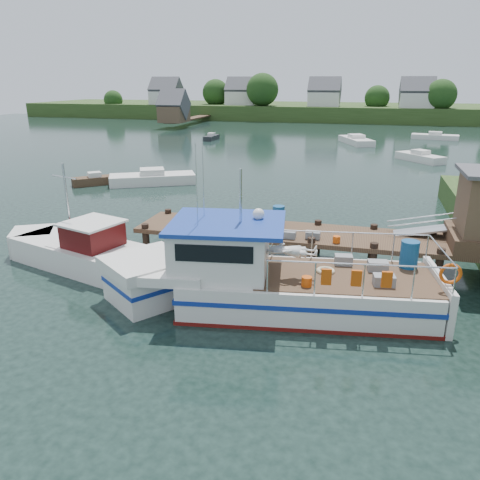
% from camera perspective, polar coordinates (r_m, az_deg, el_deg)
% --- Properties ---
extents(ground_plane, '(160.00, 160.00, 0.00)m').
position_cam_1_polar(ground_plane, '(21.49, 3.62, -2.25)').
color(ground_plane, black).
extents(far_shore, '(140.00, 42.55, 9.22)m').
position_cam_1_polar(far_shore, '(102.26, 13.34, 15.27)').
color(far_shore, '#30491E').
rests_on(far_shore, ground).
extents(dock, '(16.60, 3.00, 4.78)m').
position_cam_1_polar(dock, '(20.60, 21.80, 2.03)').
color(dock, '#483322').
rests_on(dock, ground).
extents(lobster_boat, '(12.46, 5.11, 5.93)m').
position_cam_1_polar(lobster_boat, '(16.63, 2.94, -4.77)').
color(lobster_boat, silver).
rests_on(lobster_boat, ground).
extents(work_boat, '(8.48, 4.53, 4.47)m').
position_cam_1_polar(work_boat, '(21.62, -18.93, -1.15)').
color(work_boat, silver).
rests_on(work_boat, ground).
extents(moored_rowboat, '(3.31, 3.12, 0.99)m').
position_cam_1_polar(moored_rowboat, '(38.43, -17.27, 7.00)').
color(moored_rowboat, '#483322').
rests_on(moored_rowboat, ground).
extents(moored_far, '(6.34, 2.96, 1.04)m').
position_cam_1_polar(moored_far, '(71.21, 22.67, 11.57)').
color(moored_far, silver).
rests_on(moored_far, ground).
extents(moored_a, '(6.83, 5.00, 1.20)m').
position_cam_1_polar(moored_a, '(37.64, -10.62, 7.41)').
color(moored_a, silver).
rests_on(moored_a, ground).
extents(moored_b, '(4.70, 5.12, 1.15)m').
position_cam_1_polar(moored_b, '(50.90, 21.09, 9.41)').
color(moored_b, silver).
rests_on(moored_b, ground).
extents(moored_d, '(4.87, 7.34, 1.18)m').
position_cam_1_polar(moored_d, '(63.00, 13.97, 11.72)').
color(moored_d, silver).
rests_on(moored_d, ground).
extents(moored_e, '(1.27, 3.49, 0.96)m').
position_cam_1_polar(moored_e, '(65.28, -3.50, 12.38)').
color(moored_e, black).
rests_on(moored_e, ground).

